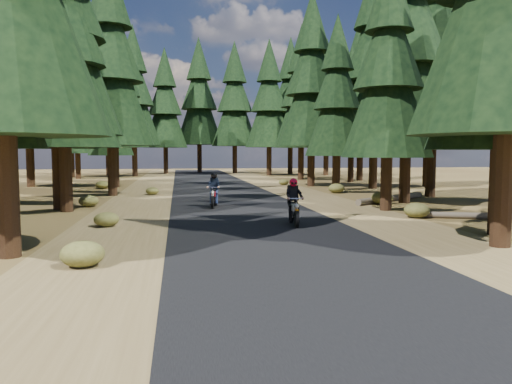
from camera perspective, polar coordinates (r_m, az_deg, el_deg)
The scene contains 10 objects.
ground at distance 15.89m, azimuth 0.84°, elevation -4.38°, with size 120.00×120.00×0.00m, color #4C391B.
road at distance 20.79m, azimuth -1.50°, elevation -2.25°, with size 6.00×100.00×0.01m, color black.
shoulder_l at distance 20.71m, azimuth -14.24°, elevation -2.42°, with size 3.20×100.00×0.01m, color brown.
shoulder_r at distance 21.86m, azimuth 10.55°, elevation -1.99°, with size 3.20×100.00×0.01m, color brown.
pine_forest at distance 37.01m, azimuth -4.86°, elevation 12.98°, with size 34.59×55.08×16.32m.
log_near at distance 26.06m, azimuth 15.23°, elevation -0.68°, with size 0.32×0.32×6.16m, color #4C4233.
log_far at distance 20.27m, azimuth 24.29°, elevation -2.50°, with size 0.24×0.24×4.10m, color #4C4233.
understory_shrubs at distance 22.25m, azimuth 0.50°, elevation -1.10°, with size 15.56×30.14×0.62m.
rider_lead at distance 16.88m, azimuth 4.35°, elevation -2.04°, with size 0.68×1.81×1.58m.
rider_follow at distance 22.44m, azimuth -4.84°, elevation -0.43°, with size 0.81×1.80×1.55m.
Camera 1 is at (-2.67, -15.47, 2.48)m, focal length 35.00 mm.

